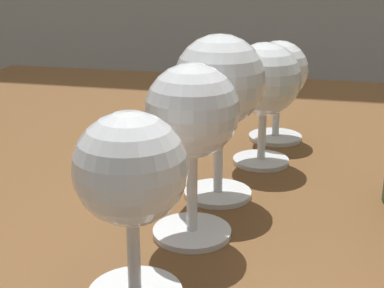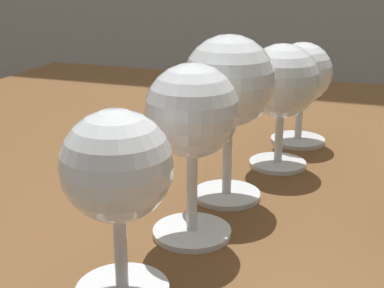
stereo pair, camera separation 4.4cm
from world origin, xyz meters
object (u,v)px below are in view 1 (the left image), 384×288
(wine_glass_white, at_px, (192,117))
(wine_glass_merlot, at_px, (264,83))
(wine_glass_chardonnay, at_px, (220,83))
(wine_glass_pinot, at_px, (131,175))
(wine_glass_amber, at_px, (278,75))

(wine_glass_white, relative_size, wine_glass_merlot, 1.07)
(wine_glass_chardonnay, distance_m, wine_glass_merlot, 0.11)
(wine_glass_pinot, distance_m, wine_glass_white, 0.10)
(wine_glass_pinot, bearing_deg, wine_glass_amber, 80.46)
(wine_glass_pinot, distance_m, wine_glass_chardonnay, 0.18)
(wine_glass_pinot, relative_size, wine_glass_chardonnay, 0.84)
(wine_glass_merlot, bearing_deg, wine_glass_amber, 84.90)
(wine_glass_chardonnay, bearing_deg, wine_glass_pinot, -97.48)
(wine_glass_chardonnay, bearing_deg, wine_glass_amber, 78.54)
(wine_glass_pinot, distance_m, wine_glass_amber, 0.38)
(wine_glass_pinot, distance_m, wine_glass_merlot, 0.29)
(wine_glass_merlot, bearing_deg, wine_glass_pinot, -100.96)
(wine_glass_chardonnay, xyz_separation_m, wine_glass_merlot, (0.03, 0.10, -0.02))
(wine_glass_chardonnay, xyz_separation_m, wine_glass_amber, (0.04, 0.19, -0.03))
(wine_glass_chardonnay, bearing_deg, wine_glass_white, -94.27)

